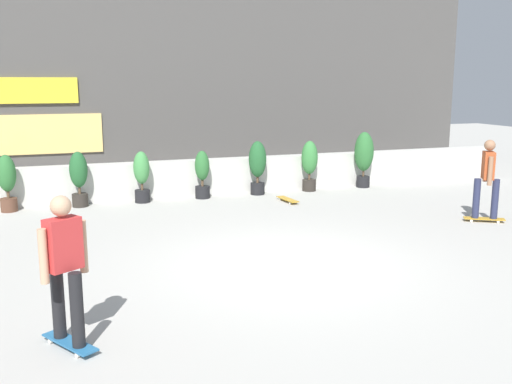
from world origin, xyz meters
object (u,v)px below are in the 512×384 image
object	(u,v)px
potted_plant_5	(309,163)
potted_plant_3	(202,173)
potted_plant_4	(258,164)
potted_plant_6	(364,155)
potted_plant_1	(79,176)
potted_plant_2	(142,175)
skateboard_near_camera	(288,199)
skater_by_wall_right	(487,177)
potted_plant_0	(7,181)
skater_foreground	(65,265)

from	to	relation	value
potted_plant_5	potted_plant_3	bearing A→B (deg)	180.00
potted_plant_3	potted_plant_4	size ratio (longest dim) A/B	0.86
potted_plant_5	potted_plant_6	xyz separation A→B (m)	(1.62, -0.00, 0.14)
potted_plant_5	potted_plant_6	bearing A→B (deg)	-0.00
potted_plant_1	potted_plant_2	bearing A→B (deg)	0.00
potted_plant_2	potted_plant_6	size ratio (longest dim) A/B	0.81
skateboard_near_camera	skater_by_wall_right	bearing A→B (deg)	-45.89
potted_plant_6	potted_plant_3	bearing A→B (deg)	180.00
potted_plant_3	potted_plant_0	bearing A→B (deg)	-180.00
potted_plant_6	skater_foreground	distance (m)	10.80
potted_plant_3	skater_by_wall_right	xyz separation A→B (m)	(4.89, -4.29, 0.32)
potted_plant_0	potted_plant_5	bearing A→B (deg)	0.00
potted_plant_6	skater_by_wall_right	xyz separation A→B (m)	(0.38, -4.29, 0.06)
potted_plant_1	potted_plant_4	xyz separation A→B (m)	(4.35, -0.00, 0.07)
skater_foreground	skater_by_wall_right	size ratio (longest dim) A/B	1.00
skater_by_wall_right	skateboard_near_camera	distance (m)	4.50
potted_plant_0	potted_plant_5	world-z (taller)	potted_plant_5
potted_plant_0	potted_plant_2	world-z (taller)	potted_plant_0
potted_plant_2	skateboard_near_camera	size ratio (longest dim) A/B	1.50
potted_plant_4	potted_plant_1	bearing A→B (deg)	180.00
potted_plant_3	skater_foreground	xyz separation A→B (m)	(-3.36, -7.41, 0.32)
potted_plant_0	potted_plant_6	world-z (taller)	potted_plant_6
potted_plant_6	skateboard_near_camera	world-z (taller)	potted_plant_6
potted_plant_0	potted_plant_5	size ratio (longest dim) A/B	0.96
skater_by_wall_right	potted_plant_0	bearing A→B (deg)	155.26
skateboard_near_camera	potted_plant_2	bearing A→B (deg)	161.18
potted_plant_0	potted_plant_6	xyz separation A→B (m)	(8.93, -0.00, 0.18)
potted_plant_4	potted_plant_3	bearing A→B (deg)	180.00
potted_plant_1	potted_plant_4	world-z (taller)	potted_plant_4
potted_plant_2	skater_by_wall_right	world-z (taller)	skater_by_wall_right
potted_plant_5	skater_foreground	xyz separation A→B (m)	(-6.25, -7.41, 0.20)
potted_plant_1	skateboard_near_camera	bearing A→B (deg)	-13.37
skateboard_near_camera	potted_plant_4	bearing A→B (deg)	108.20
potted_plant_0	potted_plant_1	distance (m)	1.52
potted_plant_1	skater_by_wall_right	xyz separation A→B (m)	(7.79, -4.29, 0.24)
potted_plant_3	potted_plant_6	distance (m)	4.52
potted_plant_4	skateboard_near_camera	world-z (taller)	potted_plant_4
potted_plant_5	skater_by_wall_right	world-z (taller)	skater_by_wall_right
potted_plant_4	skater_foreground	world-z (taller)	skater_foreground
potted_plant_0	potted_plant_5	xyz separation A→B (m)	(7.32, 0.00, 0.04)
potted_plant_4	potted_plant_6	bearing A→B (deg)	0.00
potted_plant_5	potted_plant_6	size ratio (longest dim) A/B	0.88
potted_plant_2	skater_by_wall_right	size ratio (longest dim) A/B	0.72
potted_plant_0	skater_foreground	world-z (taller)	skater_foreground
potted_plant_6	skateboard_near_camera	xyz separation A→B (m)	(-2.69, -1.12, -0.82)
potted_plant_4	potted_plant_2	bearing A→B (deg)	180.00
potted_plant_4	skateboard_near_camera	xyz separation A→B (m)	(0.37, -1.12, -0.71)
potted_plant_2	skater_foreground	world-z (taller)	skater_foreground
potted_plant_0	potted_plant_2	size ratio (longest dim) A/B	1.04
potted_plant_6	skater_by_wall_right	size ratio (longest dim) A/B	0.89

